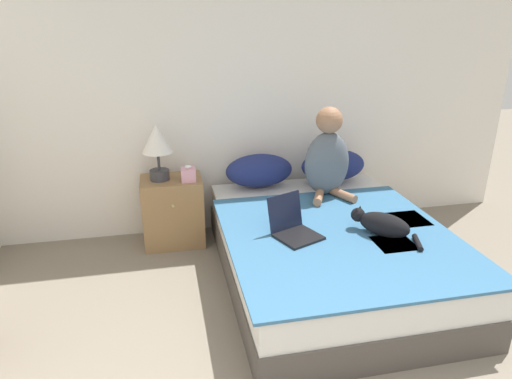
{
  "coord_description": "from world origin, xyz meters",
  "views": [
    {
      "loc": [
        -0.71,
        -0.49,
        1.92
      ],
      "look_at": [
        -0.12,
        2.31,
        0.82
      ],
      "focal_mm": 32.0,
      "sensor_mm": 36.0,
      "label": 1
    }
  ],
  "objects_px": {
    "cat_tabby": "(382,224)",
    "laptop_open": "(294,228)",
    "pillow_far": "(333,165)",
    "pillow_near": "(259,171)",
    "nightstand": "(173,211)",
    "table_lamp": "(157,143)",
    "bed": "(328,251)",
    "person_sitting": "(327,157)",
    "tissue_box": "(188,174)"
  },
  "relations": [
    {
      "from": "bed",
      "to": "pillow_near",
      "type": "distance_m",
      "value": 1.02
    },
    {
      "from": "pillow_near",
      "to": "table_lamp",
      "type": "relative_size",
      "value": 1.25
    },
    {
      "from": "cat_tabby",
      "to": "laptop_open",
      "type": "bearing_deg",
      "value": 36.91
    },
    {
      "from": "table_lamp",
      "to": "person_sitting",
      "type": "bearing_deg",
      "value": -11.7
    },
    {
      "from": "pillow_near",
      "to": "person_sitting",
      "type": "height_order",
      "value": "person_sitting"
    },
    {
      "from": "pillow_far",
      "to": "person_sitting",
      "type": "height_order",
      "value": "person_sitting"
    },
    {
      "from": "pillow_far",
      "to": "nightstand",
      "type": "distance_m",
      "value": 1.51
    },
    {
      "from": "person_sitting",
      "to": "table_lamp",
      "type": "xyz_separation_m",
      "value": [
        -1.39,
        0.29,
        0.12
      ]
    },
    {
      "from": "pillow_far",
      "to": "laptop_open",
      "type": "xyz_separation_m",
      "value": [
        -0.67,
        -1.01,
        -0.09
      ]
    },
    {
      "from": "laptop_open",
      "to": "pillow_far",
      "type": "bearing_deg",
      "value": 33.29
    },
    {
      "from": "pillow_near",
      "to": "pillow_far",
      "type": "bearing_deg",
      "value": 0.0
    },
    {
      "from": "nightstand",
      "to": "table_lamp",
      "type": "relative_size",
      "value": 1.25
    },
    {
      "from": "pillow_far",
      "to": "cat_tabby",
      "type": "height_order",
      "value": "pillow_far"
    },
    {
      "from": "person_sitting",
      "to": "nightstand",
      "type": "relative_size",
      "value": 1.25
    },
    {
      "from": "nightstand",
      "to": "person_sitting",
      "type": "bearing_deg",
      "value": -12.49
    },
    {
      "from": "pillow_near",
      "to": "laptop_open",
      "type": "relative_size",
      "value": 1.5
    },
    {
      "from": "cat_tabby",
      "to": "pillow_far",
      "type": "bearing_deg",
      "value": -44.92
    },
    {
      "from": "pillow_near",
      "to": "cat_tabby",
      "type": "relative_size",
      "value": 1.25
    },
    {
      "from": "bed",
      "to": "cat_tabby",
      "type": "distance_m",
      "value": 0.5
    },
    {
      "from": "laptop_open",
      "to": "tissue_box",
      "type": "height_order",
      "value": "tissue_box"
    },
    {
      "from": "laptop_open",
      "to": "nightstand",
      "type": "distance_m",
      "value": 1.29
    },
    {
      "from": "bed",
      "to": "laptop_open",
      "type": "bearing_deg",
      "value": -158.23
    },
    {
      "from": "person_sitting",
      "to": "cat_tabby",
      "type": "xyz_separation_m",
      "value": [
        0.11,
        -0.82,
        -0.25
      ]
    },
    {
      "from": "tissue_box",
      "to": "laptop_open",
      "type": "bearing_deg",
      "value": -53.86
    },
    {
      "from": "pillow_far",
      "to": "cat_tabby",
      "type": "xyz_separation_m",
      "value": [
        -0.07,
        -1.13,
        -0.06
      ]
    },
    {
      "from": "pillow_far",
      "to": "pillow_near",
      "type": "bearing_deg",
      "value": 180.0
    },
    {
      "from": "cat_tabby",
      "to": "nightstand",
      "type": "xyz_separation_m",
      "value": [
        -1.41,
        1.11,
        -0.25
      ]
    },
    {
      "from": "pillow_far",
      "to": "table_lamp",
      "type": "distance_m",
      "value": 1.6
    },
    {
      "from": "bed",
      "to": "person_sitting",
      "type": "bearing_deg",
      "value": 73.48
    },
    {
      "from": "bed",
      "to": "person_sitting",
      "type": "xyz_separation_m",
      "value": [
        0.17,
        0.57,
        0.57
      ]
    },
    {
      "from": "table_lamp",
      "to": "tissue_box",
      "type": "bearing_deg",
      "value": -18.77
    },
    {
      "from": "table_lamp",
      "to": "tissue_box",
      "type": "xyz_separation_m",
      "value": [
        0.24,
        -0.08,
        -0.26
      ]
    },
    {
      "from": "bed",
      "to": "nightstand",
      "type": "xyz_separation_m",
      "value": [
        -1.13,
        0.85,
        0.07
      ]
    },
    {
      "from": "person_sitting",
      "to": "table_lamp",
      "type": "bearing_deg",
      "value": 168.3
    },
    {
      "from": "person_sitting",
      "to": "tissue_box",
      "type": "height_order",
      "value": "person_sitting"
    },
    {
      "from": "bed",
      "to": "cat_tabby",
      "type": "xyz_separation_m",
      "value": [
        0.28,
        -0.25,
        0.32
      ]
    },
    {
      "from": "tissue_box",
      "to": "pillow_near",
      "type": "bearing_deg",
      "value": 9.18
    },
    {
      "from": "bed",
      "to": "cat_tabby",
      "type": "relative_size",
      "value": 4.36
    },
    {
      "from": "nightstand",
      "to": "tissue_box",
      "type": "bearing_deg",
      "value": -28.79
    },
    {
      "from": "pillow_near",
      "to": "laptop_open",
      "type": "height_order",
      "value": "pillow_near"
    },
    {
      "from": "pillow_far",
      "to": "laptop_open",
      "type": "height_order",
      "value": "pillow_far"
    },
    {
      "from": "pillow_near",
      "to": "nightstand",
      "type": "bearing_deg",
      "value": -178.39
    },
    {
      "from": "laptop_open",
      "to": "table_lamp",
      "type": "relative_size",
      "value": 0.83
    },
    {
      "from": "pillow_far",
      "to": "person_sitting",
      "type": "xyz_separation_m",
      "value": [
        -0.18,
        -0.31,
        0.18
      ]
    },
    {
      "from": "pillow_far",
      "to": "tissue_box",
      "type": "relative_size",
      "value": 4.3
    },
    {
      "from": "pillow_near",
      "to": "table_lamp",
      "type": "height_order",
      "value": "table_lamp"
    },
    {
      "from": "pillow_near",
      "to": "nightstand",
      "type": "relative_size",
      "value": 1.0
    },
    {
      "from": "table_lamp",
      "to": "pillow_near",
      "type": "bearing_deg",
      "value": 1.45
    },
    {
      "from": "pillow_far",
      "to": "person_sitting",
      "type": "relative_size",
      "value": 0.8
    },
    {
      "from": "cat_tabby",
      "to": "laptop_open",
      "type": "xyz_separation_m",
      "value": [
        -0.6,
        0.12,
        -0.03
      ]
    }
  ]
}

